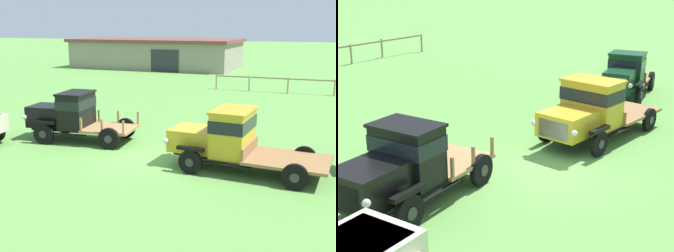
# 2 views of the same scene
# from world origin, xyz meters

# --- Properties ---
(ground_plane) EXTENTS (240.00, 240.00, 0.00)m
(ground_plane) POSITION_xyz_m (0.00, 0.00, 0.00)
(ground_plane) COLOR #5B9342
(vintage_truck_second_in_line) EXTENTS (5.05, 2.53, 2.18)m
(vintage_truck_second_in_line) POSITION_xyz_m (-4.37, 1.59, 1.15)
(vintage_truck_second_in_line) COLOR black
(vintage_truck_second_in_line) RESTS_ON ground
(vintage_truck_midrow_center) EXTENTS (5.72, 2.59, 2.19)m
(vintage_truck_midrow_center) POSITION_xyz_m (3.03, 0.34, 1.14)
(vintage_truck_midrow_center) COLOR black
(vintage_truck_midrow_center) RESTS_ON ground
(vintage_truck_far_side) EXTENTS (5.10, 2.74, 2.08)m
(vintage_truck_far_side) POSITION_xyz_m (9.17, 1.93, 1.10)
(vintage_truck_far_side) COLOR black
(vintage_truck_far_side) RESTS_ON ground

